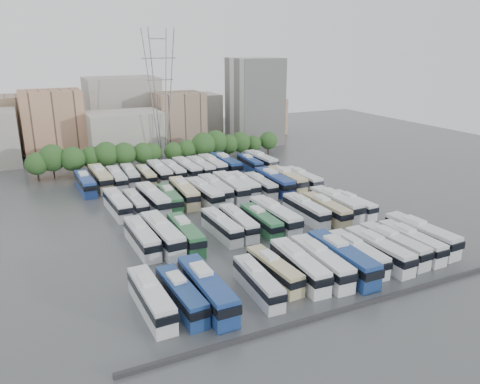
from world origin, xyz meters
name	(u,v)px	position (x,y,z in m)	size (l,w,h in m)	color
ground	(234,219)	(0.00, 0.00, 0.00)	(220.00, 220.00, 0.00)	#424447
parapet	(351,308)	(0.00, -33.00, 0.25)	(56.00, 0.50, 0.50)	#2D2D30
tree_line	(159,150)	(-1.56, 42.10, 4.35)	(65.85, 8.00, 8.09)	black
city_buildings	(111,121)	(-7.46, 71.86, 7.87)	(102.00, 35.00, 20.00)	#9E998E
apartment_tower	(255,102)	(34.00, 58.00, 13.00)	(14.00, 14.00, 26.00)	silver
electricity_pylon	(160,89)	(2.00, 50.00, 18.66)	(9.00, 6.91, 33.83)	slate
bus_r0_s0	(151,298)	(-21.56, -23.27, 1.86)	(2.90, 12.14, 3.79)	silver
bus_r0_s1	(181,295)	(-18.10, -23.97, 1.78)	(3.07, 11.66, 3.62)	navy
bus_r0_s2	(207,289)	(-15.03, -24.43, 2.07)	(2.99, 13.43, 4.21)	navy
bus_r0_s4	(258,282)	(-8.31, -24.94, 1.70)	(2.92, 11.14, 3.46)	silver
bus_r0_s5	(274,270)	(-4.85, -23.00, 1.70)	(2.92, 11.14, 3.46)	#C2B685
bus_r0_s6	(299,265)	(-1.45, -23.68, 1.91)	(3.32, 12.53, 3.89)	white
bus_r0_s7	(321,262)	(1.79, -24.14, 1.95)	(3.37, 12.79, 3.98)	white
bus_r0_s8	(342,258)	(4.93, -24.64, 2.09)	(3.32, 13.67, 4.27)	navy
bus_r0_s9	(357,253)	(8.26, -23.77, 1.80)	(2.92, 11.74, 3.66)	silver
bus_r0_s10	(379,250)	(11.54, -24.48, 1.89)	(2.93, 12.32, 3.85)	silver
bus_r0_s11	(393,245)	(14.87, -23.92, 1.88)	(3.20, 12.31, 3.83)	silver
bus_r0_s12	(411,242)	(18.11, -24.14, 1.83)	(2.69, 11.89, 3.72)	silver
bus_r0_s13	(421,234)	(21.29, -23.05, 2.00)	(3.48, 13.13, 4.08)	silver
bus_r1_s1	(142,237)	(-18.08, -5.21, 1.89)	(2.96, 12.33, 3.85)	silver
bus_r1_s2	(162,234)	(-14.94, -5.72, 2.08)	(3.49, 13.58, 4.23)	white
bus_r1_s3	(186,234)	(-11.51, -6.67, 1.89)	(2.95, 12.31, 3.84)	#2E6C3E
bus_r1_s5	(221,226)	(-5.08, -5.93, 1.78)	(2.84, 11.60, 3.62)	silver
bus_r1_s6	(238,222)	(-1.85, -5.59, 1.80)	(2.88, 11.73, 3.66)	silver
bus_r1_s7	(261,221)	(1.86, -6.70, 1.77)	(2.64, 11.52, 3.61)	#2F6F44
bus_r1_s8	(275,215)	(4.84, -6.08, 2.05)	(3.20, 13.40, 4.19)	silver
bus_r1_s10	(306,210)	(11.53, -5.56, 1.86)	(2.66, 12.07, 3.78)	silver
bus_r1_s11	(326,209)	(14.97, -6.87, 1.88)	(2.75, 12.21, 3.83)	tan
bus_r1_s12	(336,203)	(18.27, -5.39, 2.01)	(3.08, 13.10, 4.10)	silver
bus_r1_s13	(353,204)	(21.38, -6.39, 1.67)	(2.85, 10.95, 3.41)	silver
bus_r2_s1	(117,204)	(-18.22, 12.21, 1.89)	(3.20, 12.35, 3.84)	white
bus_r2_s2	(136,203)	(-14.93, 11.81, 1.67)	(2.59, 10.91, 3.41)	silver
bus_r2_s3	(153,199)	(-11.63, 11.66, 2.05)	(3.51, 13.45, 4.18)	silver
bus_r2_s4	(170,198)	(-8.33, 11.64, 1.77)	(3.06, 11.57, 3.60)	#2D693D
bus_r2_s5	(184,192)	(-4.89, 13.15, 2.02)	(3.49, 13.21, 4.11)	beige
bus_r2_s6	(204,193)	(-1.50, 11.01, 2.02)	(3.46, 13.26, 4.12)	silver
bus_r2_s7	(215,189)	(1.51, 12.43, 2.02)	(3.15, 13.15, 4.11)	silver
bus_r2_s8	(231,187)	(4.97, 12.42, 2.08)	(3.32, 13.60, 4.24)	silver
bus_r2_s9	(243,185)	(8.28, 13.23, 1.85)	(2.99, 12.10, 3.77)	white
bus_r2_s10	(260,185)	(11.50, 11.64, 1.78)	(2.81, 11.63, 3.63)	silver
bus_r2_s11	(274,182)	(14.84, 11.76, 2.08)	(3.26, 13.58, 4.24)	navy
bus_r2_s12	(287,179)	(18.21, 12.18, 2.02)	(2.98, 13.16, 4.12)	#C7B688
bus_r2_s13	(302,179)	(21.58, 11.32, 1.89)	(2.97, 12.34, 3.85)	silver
bus_r3_s0	(85,183)	(-21.60, 28.68, 1.90)	(3.05, 12.40, 3.87)	navy
bus_r3_s1	(100,178)	(-18.05, 30.99, 2.07)	(3.36, 13.51, 4.21)	#CDC08D
bus_r3_s2	(117,178)	(-14.74, 29.73, 1.86)	(2.79, 12.12, 3.79)	silver
bus_r3_s3	(130,175)	(-11.51, 31.00, 1.81)	(3.17, 11.89, 3.69)	silver
bus_r3_s4	(146,176)	(-8.24, 29.54, 1.69)	(2.61, 11.04, 3.45)	#CDC28C
bus_r3_s5	(160,172)	(-5.01, 29.82, 2.00)	(3.08, 13.06, 4.08)	silver
bus_r3_s6	(173,171)	(-1.68, 30.16, 1.84)	(2.72, 12.00, 3.76)	silver
bus_r3_s7	(187,169)	(1.69, 30.11, 1.99)	(3.17, 13.00, 4.06)	silver
bus_r3_s8	(201,168)	(5.02, 29.80, 1.96)	(2.89, 12.75, 3.99)	silver
bus_r3_s9	(212,165)	(8.37, 30.50, 1.98)	(2.82, 12.87, 4.04)	silver
bus_r3_s10	(226,164)	(11.64, 29.98, 2.07)	(3.02, 13.49, 4.23)	navy
bus_r3_s12	(250,163)	(17.94, 29.34, 1.72)	(2.96, 11.27, 3.51)	navy
bus_r3_s13	(261,161)	(21.25, 29.77, 1.94)	(3.19, 12.66, 3.94)	silver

